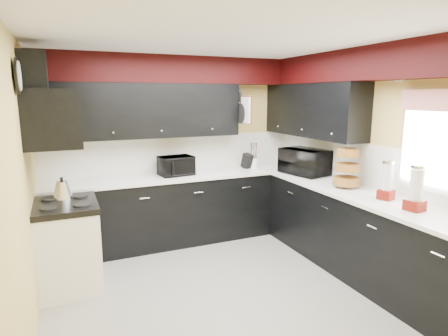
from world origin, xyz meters
name	(u,v)px	position (x,y,z in m)	size (l,w,h in m)	color
ground	(229,290)	(0.00, 0.00, 0.00)	(3.60, 3.60, 0.00)	gray
wall_back	(177,149)	(0.00, 1.80, 1.25)	(3.60, 0.06, 2.50)	#E0C666
wall_right	(369,160)	(1.80, 0.00, 1.25)	(0.06, 3.60, 2.50)	#E0C666
wall_left	(22,191)	(-1.80, 0.00, 1.25)	(0.06, 3.60, 2.50)	#E0C666
ceiling	(229,39)	(0.00, 0.00, 2.50)	(3.60, 3.60, 0.06)	white
cab_back	(184,209)	(0.00, 1.50, 0.45)	(3.60, 0.60, 0.90)	black
cab_right	(363,237)	(1.50, -0.30, 0.45)	(0.60, 3.00, 0.90)	black
counter_back	(184,176)	(0.00, 1.50, 0.92)	(3.62, 0.64, 0.04)	white
counter_right	(366,196)	(1.50, -0.30, 0.92)	(0.64, 3.02, 0.04)	white
splash_back	(177,153)	(0.00, 1.79, 1.19)	(3.60, 0.02, 0.50)	white
splash_right	(368,165)	(1.79, 0.00, 1.19)	(0.02, 3.60, 0.50)	white
upper_back	(142,111)	(-0.50, 1.62, 1.80)	(2.60, 0.35, 0.70)	black
upper_right	(312,110)	(1.62, 0.90, 1.80)	(0.35, 1.80, 0.70)	black
soffit_back	(179,70)	(0.00, 1.62, 2.33)	(3.60, 0.36, 0.35)	black
soffit_right	(376,63)	(1.62, -0.18, 2.33)	(0.36, 3.24, 0.35)	black
stove	(69,248)	(-1.50, 0.75, 0.43)	(0.60, 0.75, 0.86)	white
cooktop	(65,205)	(-1.50, 0.75, 0.89)	(0.62, 0.77, 0.06)	black
hood	(52,118)	(-1.55, 0.75, 1.78)	(0.50, 0.78, 0.55)	black
hood_duct	(33,73)	(-1.68, 0.75, 2.20)	(0.24, 0.40, 0.40)	black
window	(442,144)	(1.79, -0.90, 1.55)	(0.03, 0.86, 0.96)	white
valance	(443,100)	(1.73, -0.90, 1.95)	(0.04, 0.88, 0.20)	red
pan_top	(237,95)	(0.82, 1.55, 2.00)	(0.03, 0.22, 0.40)	black
pan_mid	(241,113)	(0.82, 1.42, 1.75)	(0.03, 0.28, 0.46)	black
pan_low	(233,115)	(0.82, 1.68, 1.72)	(0.03, 0.24, 0.42)	black
cut_board	(246,110)	(0.83, 1.30, 1.80)	(0.03, 0.26, 0.35)	white
baskets	(347,167)	(1.52, 0.05, 1.18)	(0.27, 0.27, 0.50)	brown
clock	(17,76)	(-1.77, 0.25, 2.15)	(0.03, 0.30, 0.30)	black
deco_plate	(399,70)	(1.77, -0.35, 2.25)	(0.03, 0.24, 0.24)	white
toaster_oven	(176,166)	(-0.10, 1.50, 1.07)	(0.44, 0.37, 0.25)	black
microwave	(305,162)	(1.52, 0.87, 1.11)	(0.62, 0.42, 0.34)	black
utensil_crock	(253,163)	(1.10, 1.55, 1.01)	(0.13, 0.13, 0.14)	white
knife_block	(247,161)	(0.99, 1.55, 1.05)	(0.10, 0.14, 0.21)	black
kettle	(62,190)	(-1.52, 0.95, 1.01)	(0.20, 0.20, 0.18)	#BBBCC0
dispenser_a	(387,182)	(1.54, -0.52, 1.13)	(0.14, 0.14, 0.38)	#62040C
dispenser_b	(416,189)	(1.49, -0.91, 1.14)	(0.15, 0.15, 0.41)	#5F0712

